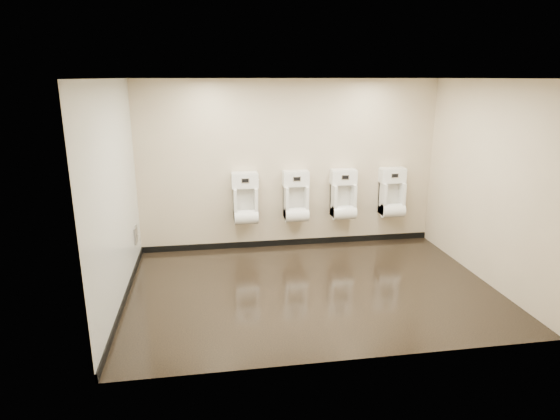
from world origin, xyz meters
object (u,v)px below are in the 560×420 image
Objects in this scene: urinal_3 at (392,196)px; urinal_0 at (245,202)px; access_panel at (136,235)px; urinal_1 at (296,200)px; urinal_2 at (343,198)px.

urinal_0 is at bearing 180.00° from urinal_3.
urinal_3 is (4.25, 0.40, 0.34)m from access_panel.
urinal_1 and urinal_3 have the same top height.
urinal_1 is at bearing 180.00° from urinal_2.
urinal_3 is at bearing 0.00° from urinal_0.
access_panel is 2.62m from urinal_1.
urinal_2 is at bearing 6.79° from access_panel.
access_panel is 4.29m from urinal_3.
urinal_0 is 2.53m from urinal_3.
access_panel is at bearing -171.07° from urinal_1.
access_panel is 3.43m from urinal_2.
urinal_3 is at bearing 0.00° from urinal_1.
urinal_3 is at bearing 0.00° from urinal_2.
urinal_1 is 1.00× the size of urinal_3.
urinal_2 is at bearing 180.00° from urinal_3.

